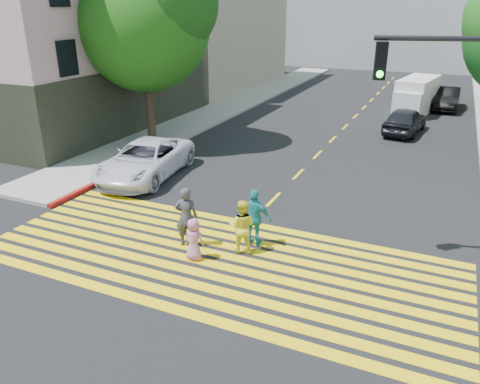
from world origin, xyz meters
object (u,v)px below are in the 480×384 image
Objects in this scene: pedestrian_extra at (255,218)px; white_sedan at (145,160)px; pedestrian_man at (186,217)px; pedestrian_child at (194,239)px; tree_left at (146,17)px; silver_car at (422,87)px; pedestrian_woman at (242,226)px; dark_car_parked at (447,98)px; white_van at (416,97)px; dark_car_near at (405,120)px.

pedestrian_extra is 7.30m from white_sedan.
pedestrian_child is at bearing 116.96° from pedestrian_man.
pedestrian_extra is (1.20, 1.48, 0.26)m from pedestrian_child.
silver_car is (11.55, 19.30, -5.36)m from tree_left.
silver_car is at bearing -108.95° from pedestrian_woman.
dark_car_parked is (5.66, 24.70, 0.12)m from pedestrian_child.
white_van is (0.05, -6.43, 0.35)m from silver_car.
tree_left is 1.70× the size of white_sedan.
white_van is at bearing -82.94° from dark_car_near.
dark_car_parked is (4.64, 23.74, -0.06)m from pedestrian_woman.
dark_car_parked is (6.25, 24.08, -0.19)m from pedestrian_man.
silver_car is 6.44m from white_van.
pedestrian_woman is (8.80, -8.63, -5.29)m from tree_left.
white_sedan is (-4.56, 4.47, -0.19)m from pedestrian_man.
dark_car_near reaches higher than silver_car.
dark_car_parked is at bearing -96.08° from dark_car_near.
pedestrian_woman is 21.68m from white_van.
tree_left reaches higher than white_sedan.
pedestrian_extra is at bearing -36.44° from white_sedan.
pedestrian_man is at bearing 85.01° from silver_car.
pedestrian_man is 0.91m from pedestrian_child.
dark_car_parked is at bearing 118.14° from silver_car.
pedestrian_extra is at bearing -42.05° from tree_left.
pedestrian_man is 28.60m from silver_car.
white_van is (-1.85, -2.25, 0.33)m from dark_car_parked.
tree_left is 23.12m from silver_car.
white_van is at bearing -98.93° from pedestrian_extra.
dark_car_near is at bearing 93.87° from silver_car.
silver_car is at bearing -82.54° from dark_car_near.
pedestrian_extra is at bearing -87.37° from white_van.
dark_car_parked reaches higher than silver_car.
white_van reaches higher than pedestrian_man.
pedestrian_extra is (1.79, 0.86, -0.05)m from pedestrian_man.
pedestrian_man reaches higher than silver_car.
silver_car is at bearing 62.66° from white_sedan.
tree_left is at bearing -130.14° from dark_car_parked.
dark_car_parked reaches higher than pedestrian_child.
tree_left reaches higher than dark_car_near.
silver_car is at bearing 59.11° from tree_left.
pedestrian_child is 0.71× the size of pedestrian_extra.
tree_left is 5.67× the size of pedestrian_woman.
pedestrian_woman is at bearing -131.75° from pedestrian_child.
dark_car_parked is at bearing -97.90° from pedestrian_child.
pedestrian_woman is 0.56m from pedestrian_extra.
pedestrian_child is 1.93m from pedestrian_extra.
dark_car_parked is at bearing -114.40° from pedestrian_woman.
pedestrian_woman is 0.32× the size of silver_car.
pedestrian_child is 29.13m from silver_car.
tree_left is 7.46m from white_sedan.
silver_car is at bearing 100.19° from white_van.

